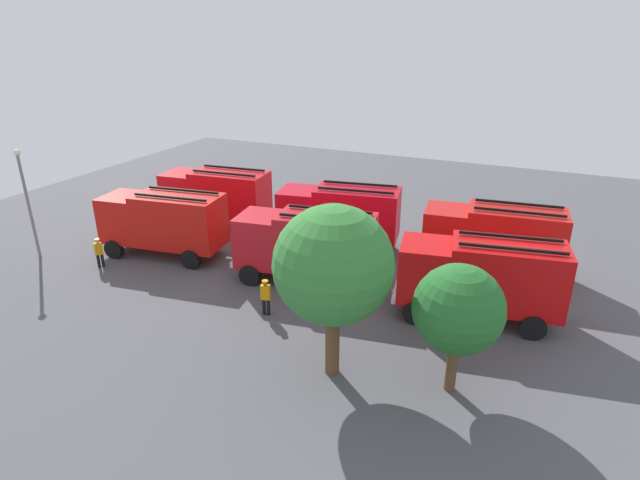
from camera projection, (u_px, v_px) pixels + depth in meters
ground_plane at (320, 263)px, 28.96m from camera, size 54.23×54.23×0.00m
fire_truck_0 at (493, 236)px, 26.98m from camera, size 7.42×3.38×3.88m
fire_truck_1 at (339, 213)px, 30.28m from camera, size 7.50×3.70×3.88m
fire_truck_2 at (216, 194)px, 33.74m from camera, size 7.41×3.33×3.88m
fire_truck_3 at (481, 275)px, 22.71m from camera, size 7.51×3.71×3.88m
fire_truck_4 at (306, 243)px, 26.10m from camera, size 7.47×3.57×3.88m
fire_truck_5 at (163, 220)px, 29.17m from camera, size 7.46×3.54×3.88m
firefighter_0 at (99, 252)px, 28.15m from camera, size 0.46×0.47×1.66m
firefighter_1 at (266, 296)px, 23.40m from camera, size 0.47×0.35×1.75m
firefighter_2 at (126, 212)px, 34.09m from camera, size 0.46×0.47×1.74m
tree_0 at (458, 310)px, 17.63m from camera, size 3.17×3.17×4.92m
tree_1 at (333, 266)px, 18.09m from camera, size 4.32×4.32×6.70m
traffic_cone_0 at (409, 261)px, 28.55m from camera, size 0.39×0.39×0.55m
traffic_cone_1 at (419, 269)px, 27.46m from camera, size 0.50×0.50×0.72m
traffic_cone_2 at (227, 212)px, 36.18m from camera, size 0.41×0.41×0.59m
lamppost at (26, 195)px, 28.35m from camera, size 0.36×0.36×6.27m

